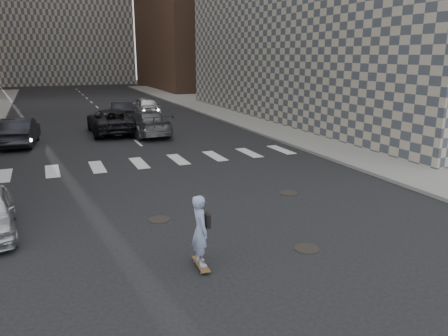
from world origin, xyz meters
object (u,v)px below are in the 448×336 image
object	(u,v)px
traffic_car_c	(111,121)
traffic_car_e	(122,111)
traffic_car_d	(145,106)
traffic_car_a	(20,132)
traffic_car_b	(146,123)
skateboarder	(201,230)

from	to	relation	value
traffic_car_c	traffic_car_e	world-z (taller)	traffic_car_c
traffic_car_c	traffic_car_d	bearing A→B (deg)	-116.40
traffic_car_a	traffic_car_d	xyz separation A→B (m)	(9.74, 10.26, 0.00)
traffic_car_a	traffic_car_c	distance (m)	5.88
traffic_car_b	traffic_car_c	bearing A→B (deg)	-39.66
skateboarder	traffic_car_c	xyz separation A→B (m)	(0.89, 20.39, -0.17)
skateboarder	traffic_car_e	xyz separation A→B (m)	(2.64, 26.39, -0.25)
traffic_car_b	traffic_car_e	distance (m)	7.53
traffic_car_c	traffic_car_e	bearing A→B (deg)	-105.84
skateboarder	traffic_car_a	bearing A→B (deg)	108.13
traffic_car_b	traffic_car_e	size ratio (longest dim) A/B	1.24
skateboarder	traffic_car_a	size ratio (longest dim) A/B	0.39
traffic_car_b	traffic_car_c	size ratio (longest dim) A/B	0.95
traffic_car_b	skateboarder	bearing A→B (deg)	77.80
traffic_car_a	traffic_car_d	size ratio (longest dim) A/B	1.03
traffic_car_b	traffic_car_c	xyz separation A→B (m)	(-2.07, 1.52, 0.01)
traffic_car_d	traffic_car_a	bearing A→B (deg)	45.81
traffic_car_b	traffic_car_d	bearing A→B (deg)	-105.54
traffic_car_a	traffic_car_d	world-z (taller)	same
traffic_car_d	traffic_car_e	distance (m)	3.37
traffic_car_b	traffic_car_e	world-z (taller)	traffic_car_b
skateboarder	traffic_car_d	world-z (taller)	skateboarder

